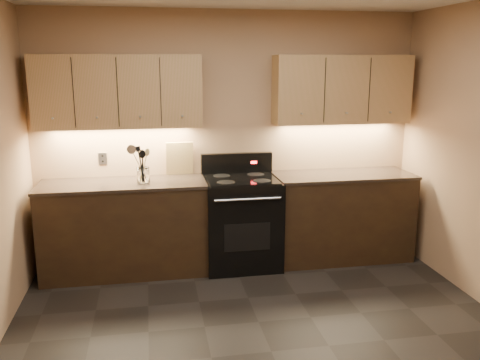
# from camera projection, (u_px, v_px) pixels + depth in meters

# --- Properties ---
(floor) EXTENTS (4.00, 4.00, 0.00)m
(floor) POSITION_uv_depth(u_px,v_px,m) (271.00, 352.00, 3.73)
(floor) COLOR black
(floor) RESTS_ON ground
(wall_back) EXTENTS (4.00, 0.04, 2.60)m
(wall_back) POSITION_uv_depth(u_px,v_px,m) (228.00, 138.00, 5.36)
(wall_back) COLOR tan
(wall_back) RESTS_ON ground
(counter_left) EXTENTS (1.62, 0.62, 0.93)m
(counter_left) POSITION_uv_depth(u_px,v_px,m) (125.00, 228.00, 5.07)
(counter_left) COLOR black
(counter_left) RESTS_ON ground
(counter_right) EXTENTS (1.46, 0.62, 0.93)m
(counter_right) POSITION_uv_depth(u_px,v_px,m) (341.00, 216.00, 5.46)
(counter_right) COLOR black
(counter_right) RESTS_ON ground
(stove) EXTENTS (0.76, 0.68, 1.14)m
(stove) POSITION_uv_depth(u_px,v_px,m) (241.00, 221.00, 5.25)
(stove) COLOR black
(stove) RESTS_ON ground
(upper_cab_left) EXTENTS (1.60, 0.30, 0.70)m
(upper_cab_left) POSITION_uv_depth(u_px,v_px,m) (118.00, 92.00, 4.91)
(upper_cab_left) COLOR tan
(upper_cab_left) RESTS_ON wall_back
(upper_cab_right) EXTENTS (1.44, 0.30, 0.70)m
(upper_cab_right) POSITION_uv_depth(u_px,v_px,m) (342.00, 90.00, 5.30)
(upper_cab_right) COLOR tan
(upper_cab_right) RESTS_ON wall_back
(outlet_plate) EXTENTS (0.08, 0.01, 0.12)m
(outlet_plate) POSITION_uv_depth(u_px,v_px,m) (103.00, 159.00, 5.17)
(outlet_plate) COLOR #B2B5BA
(outlet_plate) RESTS_ON wall_back
(utensil_crock) EXTENTS (0.15, 0.15, 0.15)m
(utensil_crock) POSITION_uv_depth(u_px,v_px,m) (143.00, 176.00, 4.95)
(utensil_crock) COLOR white
(utensil_crock) RESTS_ON counter_left
(cutting_board) EXTENTS (0.28, 0.10, 0.35)m
(cutting_board) POSITION_uv_depth(u_px,v_px,m) (180.00, 158.00, 5.27)
(cutting_board) COLOR #D9B974
(cutting_board) RESTS_ON counter_left
(wooden_spoon) EXTENTS (0.15, 0.13, 0.33)m
(wooden_spoon) POSITION_uv_depth(u_px,v_px,m) (140.00, 165.00, 4.91)
(wooden_spoon) COLOR #D9B974
(wooden_spoon) RESTS_ON utensil_crock
(black_spoon) EXTENTS (0.07, 0.11, 0.31)m
(black_spoon) POSITION_uv_depth(u_px,v_px,m) (142.00, 165.00, 4.94)
(black_spoon) COLOR black
(black_spoon) RESTS_ON utensil_crock
(black_turner) EXTENTS (0.15, 0.12, 0.37)m
(black_turner) POSITION_uv_depth(u_px,v_px,m) (143.00, 163.00, 4.90)
(black_turner) COLOR black
(black_turner) RESTS_ON utensil_crock
(steel_skimmer) EXTENTS (0.23, 0.10, 0.38)m
(steel_skimmer) POSITION_uv_depth(u_px,v_px,m) (146.00, 163.00, 4.92)
(steel_skimmer) COLOR silver
(steel_skimmer) RESTS_ON utensil_crock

